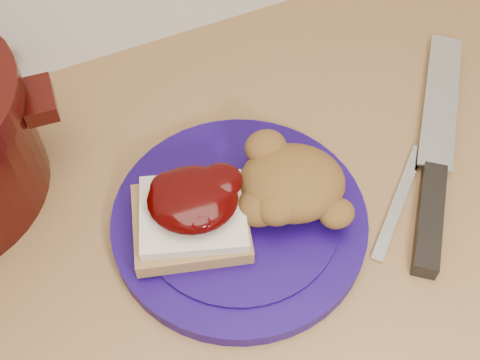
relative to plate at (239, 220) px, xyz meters
name	(u,v)px	position (x,y,z in m)	size (l,w,h in m)	color
plate	(239,220)	(0.00, 0.00, 0.00)	(0.27, 0.27, 0.02)	#15054D
sandwich	(192,212)	(-0.05, 0.01, 0.04)	(0.14, 0.13, 0.06)	olive
stuffing_mound	(292,183)	(0.06, 0.00, 0.04)	(0.11, 0.09, 0.05)	brown
chef_knife	(433,182)	(0.21, -0.05, 0.00)	(0.25, 0.29, 0.02)	black
butter_knife	(399,200)	(0.17, -0.05, -0.01)	(0.16, 0.01, 0.00)	silver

